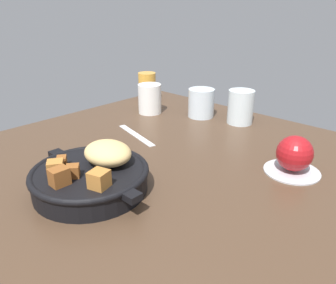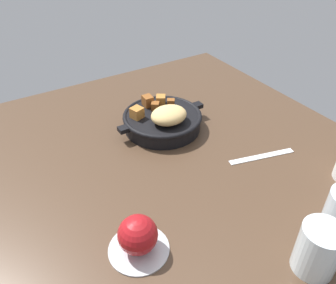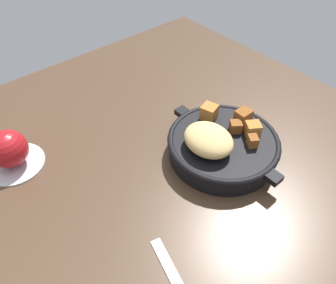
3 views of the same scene
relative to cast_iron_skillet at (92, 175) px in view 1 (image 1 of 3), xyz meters
The scene contains 9 objects.
ground_plane 13.39cm from the cast_iron_skillet, 69.70° to the left, with size 95.18×99.72×2.40cm, color #473323.
cast_iron_skillet is the anchor object (origin of this frame).
saucer_plate 39.67cm from the cast_iron_skillet, 52.91° to the left, with size 11.16×11.16×0.60cm, color #B7BABF.
red_apple 39.59cm from the cast_iron_skillet, 52.91° to the left, with size 7.17×7.17×7.17cm, color maroon.
butter_knife 27.54cm from the cast_iron_skillet, 121.54° to the left, with size 17.15×1.60×0.36cm, color silver.
white_creamer_pitcher 46.95cm from the cast_iron_skillet, 123.11° to the left, with size 7.11×7.11×8.98cm, color white.
water_glass_short 48.73cm from the cast_iron_skillet, 103.94° to the left, with size 7.79×7.79×8.43cm, color silver.
water_glass_tall 50.25cm from the cast_iron_skillet, 90.02° to the left, with size 7.25×7.25×9.50cm, color silver.
juice_glass_amber 60.97cm from the cast_iron_skillet, 126.97° to the left, with size 6.09×6.09×9.70cm, color gold.
Camera 1 is at (41.49, -40.74, 31.65)cm, focal length 35.09 mm.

